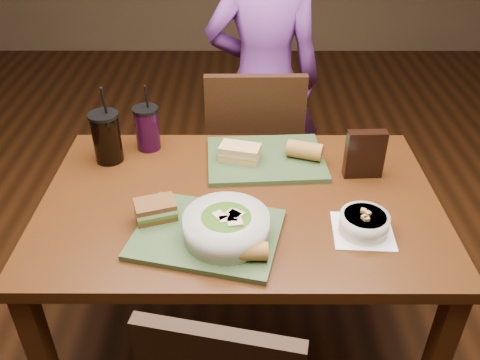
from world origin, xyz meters
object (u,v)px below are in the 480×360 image
at_px(dining_table, 240,219).
at_px(soup_bowl, 364,223).
at_px(tray_near, 207,234).
at_px(chip_bag, 365,154).
at_px(cup_berry, 147,128).
at_px(diner, 264,83).
at_px(sandwich_far, 240,153).
at_px(chair_far, 254,155).
at_px(salad_bowl, 226,225).
at_px(baguette_near, 249,251).
at_px(sandwich_near, 155,210).
at_px(baguette_far, 305,150).
at_px(tray_far, 266,159).
at_px(cup_cola, 107,137).

xyz_separation_m(dining_table, soup_bowl, (0.37, -0.17, 0.12)).
height_order(tray_near, chip_bag, chip_bag).
bearing_deg(cup_berry, diner, 52.86).
bearing_deg(diner, chip_bag, 112.02).
distance_m(soup_bowl, sandwich_far, 0.53).
xyz_separation_m(chair_far, sandwich_far, (-0.06, -0.43, 0.27)).
height_order(salad_bowl, baguette_near, salad_bowl).
bearing_deg(sandwich_near, chair_far, 67.34).
relative_size(sandwich_near, baguette_far, 1.11).
height_order(dining_table, soup_bowl, soup_bowl).
bearing_deg(tray_near, tray_far, 65.90).
xyz_separation_m(diner, tray_far, (-0.02, -0.70, 0.00)).
bearing_deg(baguette_far, sandwich_near, -144.50).
bearing_deg(chair_far, dining_table, -95.58).
relative_size(chair_far, soup_bowl, 5.09).
height_order(tray_near, soup_bowl, soup_bowl).
distance_m(soup_bowl, cup_cola, 0.94).
height_order(soup_bowl, cup_cola, cup_cola).
bearing_deg(baguette_near, chip_bag, 48.00).
bearing_deg(chair_far, tray_far, -85.58).
distance_m(tray_far, cup_berry, 0.46).
relative_size(tray_near, chip_bag, 2.43).
bearing_deg(sandwich_near, baguette_near, -33.16).
bearing_deg(baguette_far, dining_table, -136.30).
bearing_deg(dining_table, tray_near, -116.25).
bearing_deg(salad_bowl, diner, 82.55).
relative_size(sandwich_near, sandwich_far, 0.89).
bearing_deg(tray_far, baguette_far, -2.81).
relative_size(diner, tray_far, 3.61).
height_order(sandwich_far, cup_cola, cup_cola).
bearing_deg(salad_bowl, tray_far, 73.52).
distance_m(dining_table, tray_far, 0.27).
bearing_deg(baguette_near, cup_berry, 120.36).
height_order(tray_far, soup_bowl, soup_bowl).
height_order(cup_cola, chip_bag, cup_cola).
height_order(salad_bowl, soup_bowl, salad_bowl).
distance_m(baguette_far, cup_cola, 0.71).
relative_size(salad_bowl, baguette_far, 1.97).
bearing_deg(tray_far, baguette_near, -97.22).
bearing_deg(baguette_near, dining_table, 94.65).
relative_size(tray_near, cup_berry, 1.62).
height_order(tray_far, cup_berry, cup_berry).
relative_size(diner, tray_near, 3.61).
bearing_deg(soup_bowl, chair_far, 110.75).
bearing_deg(diner, baguette_near, 86.52).
bearing_deg(dining_table, baguette_far, 43.70).
distance_m(cup_berry, chip_bag, 0.80).
bearing_deg(baguette_far, soup_bowl, -71.04).
bearing_deg(baguette_near, chair_far, 87.77).
xyz_separation_m(diner, salad_bowl, (-0.15, -1.15, 0.05)).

